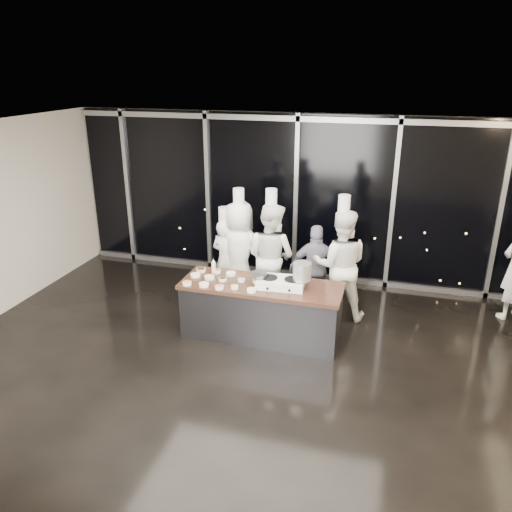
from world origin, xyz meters
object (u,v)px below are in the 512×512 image
at_px(frying_pan, 258,274).
at_px(chef_far_left, 225,259).
at_px(chef_left, 239,252).
at_px(chef_right, 340,264).
at_px(demo_counter, 261,310).
at_px(chef_center, 271,256).
at_px(guest, 316,269).
at_px(stove, 281,282).
at_px(stock_pot, 302,271).

distance_m(frying_pan, chef_far_left, 1.53).
height_order(chef_left, chef_right, chef_right).
height_order(frying_pan, chef_right, chef_right).
relative_size(demo_counter, chef_far_left, 1.43).
xyz_separation_m(frying_pan, chef_center, (-0.08, 1.07, -0.11)).
height_order(demo_counter, frying_pan, frying_pan).
height_order(chef_center, guest, chef_center).
relative_size(frying_pan, guest, 0.30).
bearing_deg(frying_pan, chef_right, 38.45).
relative_size(stove, chef_right, 0.35).
height_order(guest, chef_right, chef_right).
bearing_deg(chef_left, stove, 146.52).
bearing_deg(guest, frying_pan, 50.70).
height_order(chef_left, guest, chef_left).
bearing_deg(stock_pot, chef_far_left, 144.71).
bearing_deg(guest, chef_far_left, -8.62).
bearing_deg(stock_pot, chef_left, 139.77).
relative_size(stove, chef_left, 0.35).
relative_size(chef_far_left, chef_center, 0.81).
bearing_deg(chef_center, guest, -151.81).
distance_m(stove, guest, 1.20).
xyz_separation_m(demo_counter, chef_far_left, (-0.99, 1.15, 0.32)).
bearing_deg(stock_pot, stove, -177.17).
distance_m(demo_counter, chef_far_left, 1.55).
xyz_separation_m(demo_counter, chef_left, (-0.72, 1.14, 0.48)).
bearing_deg(chef_far_left, stock_pot, 165.70).
distance_m(demo_counter, guest, 1.35).
relative_size(chef_left, chef_center, 0.98).
xyz_separation_m(frying_pan, chef_left, (-0.67, 1.16, -0.13)).
bearing_deg(chef_right, guest, -25.89).
bearing_deg(chef_left, stock_pot, 154.59).
bearing_deg(stove, chef_center, 107.98).
relative_size(demo_counter, chef_right, 1.16).
relative_size(frying_pan, stock_pot, 1.73).
relative_size(demo_counter, stove, 3.37).
height_order(chef_far_left, chef_right, chef_right).
xyz_separation_m(stove, chef_right, (0.76, 1.00, -0.01)).
xyz_separation_m(stock_pot, chef_right, (0.45, 0.99, -0.22)).
bearing_deg(chef_left, demo_counter, 136.89).
relative_size(stove, stock_pot, 2.74).
distance_m(stove, chef_far_left, 1.74).
height_order(stock_pot, chef_right, chef_right).
xyz_separation_m(stock_pot, chef_left, (-1.33, 1.13, -0.24)).
bearing_deg(chef_right, chef_left, -12.65).
height_order(demo_counter, chef_left, chef_left).
bearing_deg(chef_center, chef_far_left, 15.47).
relative_size(frying_pan, chef_far_left, 0.27).
height_order(stock_pot, guest, guest).
bearing_deg(demo_counter, stove, -0.02).
bearing_deg(stove, guest, 68.75).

